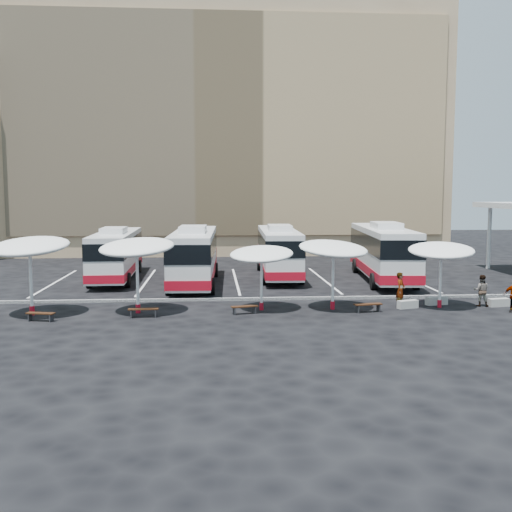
{
  "coord_description": "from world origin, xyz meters",
  "views": [
    {
      "loc": [
        -1.57,
        -32.12,
        5.97
      ],
      "look_at": [
        1.0,
        3.0,
        2.2
      ],
      "focal_mm": 42.0,
      "sensor_mm": 36.0,
      "label": 1
    }
  ],
  "objects": [
    {
      "name": "sunshade_2",
      "position": [
        0.89,
        -2.27,
        2.85
      ],
      "size": [
        4.03,
        4.06,
        3.36
      ],
      "rotation": [
        0.0,
        0.0,
        -0.31
      ],
      "color": "silver",
      "rests_on": "ground"
    },
    {
      "name": "wood_bench_0",
      "position": [
        -9.55,
        -4.19,
        0.31
      ],
      "size": [
        1.37,
        0.63,
        0.41
      ],
      "rotation": [
        0.0,
        0.0,
        -0.22
      ],
      "color": "black",
      "rests_on": "ground"
    },
    {
      "name": "wood_bench_1",
      "position": [
        -4.89,
        -3.66,
        0.34
      ],
      "size": [
        1.45,
        0.44,
        0.44
      ],
      "rotation": [
        0.0,
        0.0,
        0.04
      ],
      "color": "black",
      "rests_on": "ground"
    },
    {
      "name": "wood_bench_3",
      "position": [
        6.15,
        -3.24,
        0.33
      ],
      "size": [
        1.46,
        0.61,
        0.43
      ],
      "rotation": [
        0.0,
        0.0,
        0.17
      ],
      "color": "black",
      "rests_on": "ground"
    },
    {
      "name": "bus_3",
      "position": [
        9.98,
        7.59,
        2.04
      ],
      "size": [
        3.84,
        12.77,
        3.99
      ],
      "rotation": [
        0.0,
        0.0,
        -0.1
      ],
      "color": "silver",
      "rests_on": "ground"
    },
    {
      "name": "sunshade_0",
      "position": [
        -10.37,
        -2.71,
        3.35
      ],
      "size": [
        4.63,
        4.67,
        3.94
      ],
      "rotation": [
        0.0,
        0.0,
        -0.27
      ],
      "color": "silver",
      "rests_on": "ground"
    },
    {
      "name": "sandstone_building",
      "position": [
        0.0,
        31.87,
        12.63
      ],
      "size": [
        42.0,
        18.25,
        29.6
      ],
      "color": "tan",
      "rests_on": "ground"
    },
    {
      "name": "bus_2",
      "position": [
        3.09,
        9.77,
        1.9
      ],
      "size": [
        3.05,
        11.8,
        3.72
      ],
      "rotation": [
        0.0,
        0.0,
        -0.04
      ],
      "color": "silver",
      "rests_on": "ground"
    },
    {
      "name": "passenger_0",
      "position": [
        8.19,
        -1.96,
        0.9
      ],
      "size": [
        0.74,
        0.79,
        1.81
      ],
      "primitive_type": "imported",
      "rotation": [
        0.0,
        0.0,
        0.93
      ],
      "color": "black",
      "rests_on": "ground"
    },
    {
      "name": "conc_bench_0",
      "position": [
        8.47,
        -2.36,
        0.21
      ],
      "size": [
        1.15,
        0.68,
        0.41
      ],
      "primitive_type": "cube",
      "rotation": [
        0.0,
        0.0,
        0.31
      ],
      "color": "gray",
      "rests_on": "ground"
    },
    {
      "name": "conc_bench_1",
      "position": [
        10.3,
        -1.54,
        0.22
      ],
      "size": [
        1.22,
        0.63,
        0.44
      ],
      "primitive_type": "cube",
      "rotation": [
        0.0,
        0.0,
        0.21
      ],
      "color": "gray",
      "rests_on": "ground"
    },
    {
      "name": "curb_divider",
      "position": [
        0.0,
        0.5,
        0.07
      ],
      "size": [
        34.0,
        0.25,
        0.15
      ],
      "primitive_type": "cube",
      "color": "black",
      "rests_on": "ground"
    },
    {
      "name": "conc_bench_2",
      "position": [
        13.39,
        -2.22,
        0.21
      ],
      "size": [
        1.16,
        0.55,
        0.42
      ],
      "primitive_type": "cube",
      "rotation": [
        0.0,
        0.0,
        0.16
      ],
      "color": "gray",
      "rests_on": "ground"
    },
    {
      "name": "sunshade_4",
      "position": [
        10.18,
        -2.26,
        2.97
      ],
      "size": [
        4.14,
        4.17,
        3.49
      ],
      "rotation": [
        0.0,
        0.0,
        -0.28
      ],
      "color": "silver",
      "rests_on": "ground"
    },
    {
      "name": "bus_0",
      "position": [
        -8.15,
        9.23,
        1.85
      ],
      "size": [
        2.86,
        11.46,
        3.62
      ],
      "rotation": [
        0.0,
        0.0,
        0.02
      ],
      "color": "silver",
      "rests_on": "ground"
    },
    {
      "name": "bay_lines",
      "position": [
        0.0,
        8.0,
        0.01
      ],
      "size": [
        24.15,
        12.0,
        0.01
      ],
      "color": "white",
      "rests_on": "ground"
    },
    {
      "name": "bus_1",
      "position": [
        -2.75,
        6.49,
        1.97
      ],
      "size": [
        3.13,
        12.25,
        3.86
      ],
      "rotation": [
        0.0,
        0.0,
        -0.03
      ],
      "color": "silver",
      "rests_on": "ground"
    },
    {
      "name": "wood_bench_2",
      "position": [
        -0.02,
        -3.22,
        0.31
      ],
      "size": [
        1.37,
        0.66,
        0.41
      ],
      "rotation": [
        0.0,
        0.0,
        0.24
      ],
      "color": "black",
      "rests_on": "ground"
    },
    {
      "name": "passenger_1",
      "position": [
        12.49,
        -2.12,
        0.83
      ],
      "size": [
        0.97,
        0.87,
        1.66
      ],
      "primitive_type": "imported",
      "rotation": [
        0.0,
        0.0,
        2.79
      ],
      "color": "black",
      "rests_on": "ground"
    },
    {
      "name": "sunshade_1",
      "position": [
        -5.28,
        -2.55,
        3.26
      ],
      "size": [
        4.74,
        4.77,
        3.84
      ],
      "rotation": [
        0.0,
        0.0,
        -0.36
      ],
      "color": "silver",
      "rests_on": "ground"
    },
    {
      "name": "sunshade_3",
      "position": [
        4.54,
        -2.35,
        3.1
      ],
      "size": [
        4.58,
        4.61,
        3.65
      ],
      "rotation": [
        0.0,
        0.0,
        0.4
      ],
      "color": "silver",
      "rests_on": "ground"
    },
    {
      "name": "ground",
      "position": [
        0.0,
        0.0,
        0.0
      ],
      "size": [
        120.0,
        120.0,
        0.0
      ],
      "primitive_type": "plane",
      "color": "black",
      "rests_on": "ground"
    }
  ]
}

